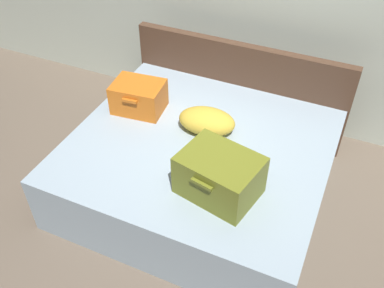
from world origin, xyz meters
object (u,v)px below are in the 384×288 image
hard_case_large (219,175)px  pillow_near_headboard (207,121)px  hard_case_medium (139,97)px  bed (199,168)px

hard_case_large → pillow_near_headboard: size_ratio=1.29×
hard_case_large → pillow_near_headboard: 0.65m
hard_case_medium → hard_case_large: bearing=-38.7°
bed → pillow_near_headboard: size_ratio=4.34×
bed → hard_case_medium: 0.76m
hard_case_medium → pillow_near_headboard: (0.62, -0.04, -0.03)m
bed → hard_case_large: hard_case_large is taller
hard_case_large → hard_case_medium: size_ratio=1.31×
hard_case_large → pillow_near_headboard: (-0.32, 0.56, -0.06)m
bed → hard_case_medium: bearing=162.1°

